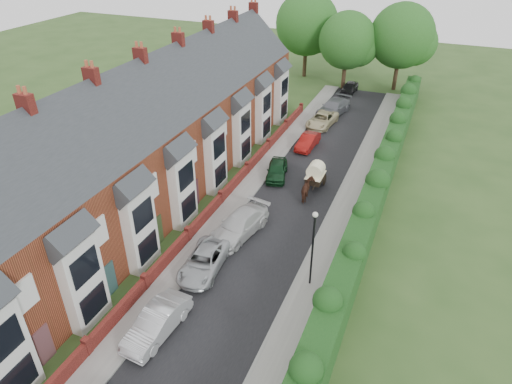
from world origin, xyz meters
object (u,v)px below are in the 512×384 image
car_green (277,170)px  car_red (308,142)px  car_black (349,88)px  horse_cart (316,173)px  horse (308,190)px  lamppost (313,240)px  car_white (239,225)px  car_silver_a (157,322)px  car_silver_b (204,261)px  car_beige (322,120)px  car_grey (334,107)px

car_green → car_red: bearing=69.4°
car_black → horse_cart: horse_cart is taller
car_red → horse_cart: horse_cart is taller
car_red → horse: (2.62, -8.76, 0.18)m
lamppost → horse: (-2.89, 9.04, -2.48)m
car_white → horse_cart: bearing=80.8°
car_silver_a → horse: horse is taller
car_silver_b → car_beige: bearing=82.7°
car_silver_b → car_red: size_ratio=1.20×
car_silver_a → car_white: (0.40, 9.51, 0.03)m
car_red → car_grey: bearing=92.0°
car_red → car_black: car_black is taller
car_white → lamppost: bearing=-15.9°
car_grey → horse: horse is taller
car_silver_a → horse_cart: horse_cart is taller
car_beige → horse_cart: horse_cart is taller
horse → car_silver_b: bearing=61.5°
car_green → car_beige: bearing=73.3°
car_silver_a → car_black: 41.12m
car_beige → horse: bearing=-72.7°
car_white → car_grey: bearing=99.8°
car_red → car_green: bearing=-93.9°
car_silver_b → car_beige: 24.59m
car_beige → car_grey: bearing=91.6°
car_white → car_red: size_ratio=1.36×
lamppost → car_beige: size_ratio=1.08×
car_red → car_silver_b: bearing=-89.8°
car_beige → horse_cart: bearing=-70.8°
car_silver_a → car_silver_b: size_ratio=0.96×
car_white → car_red: (0.39, 14.80, -0.13)m
car_red → car_black: (0.23, 16.80, 0.01)m
car_beige → car_black: 11.21m
lamppost → car_black: size_ratio=1.36×
car_silver_b → car_red: 19.00m
car_silver_b → car_beige: car_beige is taller
car_black → lamppost: bearing=-77.5°
car_red → horse_cart: (2.62, -6.68, 0.60)m
car_silver_b → car_grey: 28.16m
car_beige → car_grey: size_ratio=0.88×
car_white → car_grey: (0.53, 23.95, 0.02)m
car_red → horse_cart: 7.20m
car_silver_a → car_grey: 33.48m
lamppost → car_grey: 27.60m
car_white → car_green: bearing=103.6°
car_white → car_beige: size_ratio=1.10×
car_grey → lamppost: bearing=-67.0°
car_red → horse: 9.15m
car_red → car_black: 16.80m
car_green → car_red: 6.39m
car_black → car_red: bearing=-87.0°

